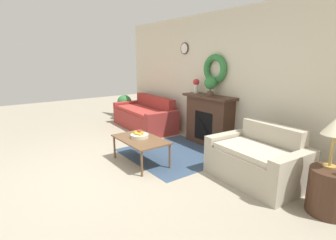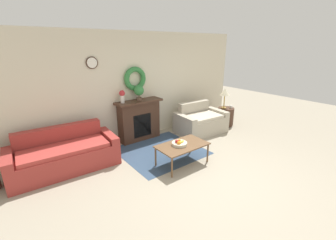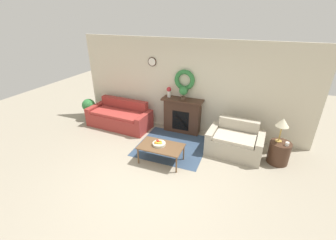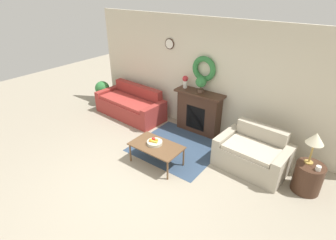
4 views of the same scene
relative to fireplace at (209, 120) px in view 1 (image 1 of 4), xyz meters
name	(u,v)px [view 1 (image 1 of 4)]	position (x,y,z in m)	size (l,w,h in m)	color
ground_plane	(100,176)	(0.11, -2.47, -0.53)	(16.00, 16.00, 0.00)	#9E937F
floor_rug	(175,153)	(0.02, -0.92, -0.53)	(1.80, 1.72, 0.01)	#334760
wall_back	(221,80)	(0.10, 0.20, 0.83)	(6.80, 0.19, 2.70)	beige
fireplace	(209,120)	(0.00, 0.00, 0.00)	(1.21, 0.41, 1.05)	#42281C
couch_left	(145,117)	(-1.95, -0.38, -0.23)	(2.04, 0.96, 0.82)	#9E332D
loveseat_right	(257,161)	(1.62, -0.62, -0.23)	(1.41, 0.97, 0.82)	#B2A893
coffee_table	(140,141)	(0.02, -1.68, -0.13)	(1.05, 0.62, 0.44)	brown
fruit_bowl	(139,135)	(-0.04, -1.66, -0.05)	(0.31, 0.31, 0.12)	beige
side_table_by_loveseat	(330,192)	(2.66, -0.68, -0.26)	(0.49, 0.49, 0.55)	#42281C
table_lamp	(335,128)	(2.60, -0.64, 0.49)	(0.29, 0.29, 0.60)	#B28E42
vase_on_mantel_left	(196,85)	(-0.43, 0.01, 0.70)	(0.14, 0.14, 0.31)	silver
potted_plant_on_mantel	(211,84)	(0.02, -0.01, 0.75)	(0.25, 0.25, 0.38)	brown
potted_plant_floor_by_couch	(125,105)	(-3.17, -0.33, -0.09)	(0.43, 0.43, 0.73)	brown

